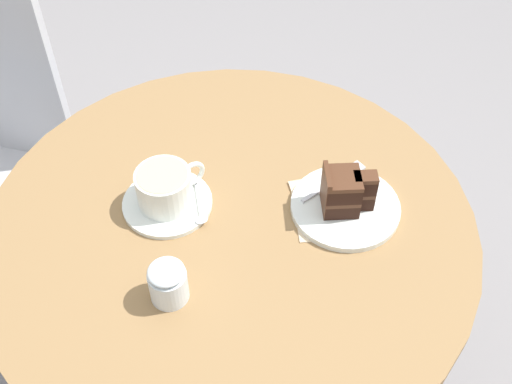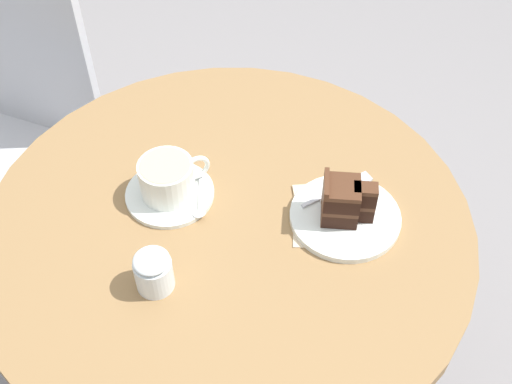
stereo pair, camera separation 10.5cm
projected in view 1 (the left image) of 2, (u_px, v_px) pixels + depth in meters
name	position (u px, v px, depth m)	size (l,w,h in m)	color
cafe_table	(231.00, 261.00, 1.21)	(0.86, 0.86, 0.75)	olive
saucer	(167.00, 203.00, 1.14)	(0.16, 0.16, 0.01)	silver
coffee_cup	(165.00, 187.00, 1.11)	(0.13, 0.10, 0.07)	silver
teaspoon	(200.00, 207.00, 1.13)	(0.06, 0.10, 0.00)	silver
cake_plate	(345.00, 207.00, 1.13)	(0.19, 0.19, 0.01)	silver
cake_slice	(344.00, 191.00, 1.10)	(0.10, 0.09, 0.09)	black
fork	(340.00, 178.00, 1.17)	(0.15, 0.02, 0.00)	silver
napkin	(332.00, 205.00, 1.14)	(0.19, 0.19, 0.00)	beige
sugar_pot	(168.00, 282.00, 0.99)	(0.06, 0.06, 0.07)	silver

